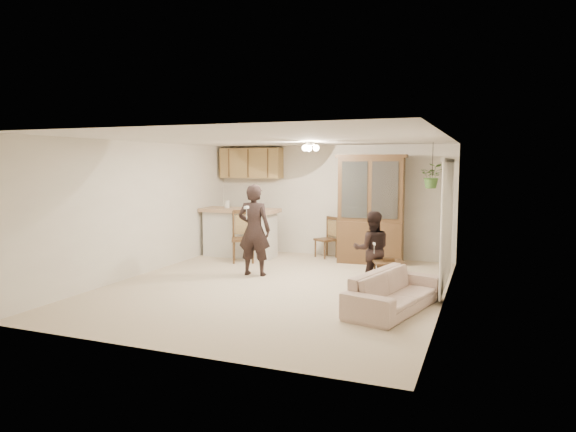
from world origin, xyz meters
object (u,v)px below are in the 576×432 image
(adult, at_px, (254,228))
(chair_hutch_right, at_px, (367,249))
(chair_hutch_left, at_px, (326,246))
(child, at_px, (372,248))
(chair_bar, at_px, (243,248))
(sofa, at_px, (394,285))
(china_hutch, at_px, (371,210))
(side_table, at_px, (388,276))

(adult, bearing_deg, chair_hutch_right, -132.18)
(chair_hutch_left, bearing_deg, child, -22.67)
(chair_bar, distance_m, chair_hutch_right, 2.67)
(sofa, bearing_deg, chair_hutch_right, 33.54)
(child, relative_size, chair_hutch_left, 1.49)
(china_hutch, height_order, chair_hutch_right, china_hutch)
(side_table, bearing_deg, chair_hutch_right, 109.72)
(china_hutch, height_order, side_table, china_hutch)
(chair_hutch_left, xyz_separation_m, chair_hutch_right, (0.93, 0.00, 0.00))
(adult, distance_m, side_table, 2.69)
(side_table, relative_size, chair_hutch_left, 0.68)
(sofa, xyz_separation_m, side_table, (-0.26, 0.98, -0.10))
(china_hutch, height_order, chair_bar, china_hutch)
(side_table, distance_m, chair_hutch_left, 3.21)
(china_hutch, bearing_deg, side_table, -74.77)
(side_table, xyz_separation_m, chair_bar, (-3.36, 1.48, 0.04))
(child, distance_m, side_table, 0.57)
(sofa, distance_m, child, 1.38)
(child, relative_size, china_hutch, 0.59)
(side_table, height_order, chair_hutch_left, chair_hutch_left)
(sofa, distance_m, chair_hutch_right, 3.78)
(adult, bearing_deg, china_hutch, -137.38)
(child, height_order, chair_hutch_right, child)
(chair_bar, bearing_deg, side_table, -49.97)
(chair_bar, bearing_deg, china_hutch, -6.91)
(chair_hutch_left, bearing_deg, sofa, -24.96)
(side_table, height_order, chair_hutch_right, chair_hutch_right)
(sofa, xyz_separation_m, chair_hutch_right, (-1.20, 3.59, -0.11))
(chair_bar, relative_size, chair_hutch_right, 1.20)
(child, relative_size, chair_bar, 1.23)
(sofa, xyz_separation_m, chair_hutch_left, (-2.13, 3.59, -0.11))
(adult, height_order, chair_hutch_right, adult)
(child, xyz_separation_m, china_hutch, (-0.49, 2.13, 0.45))
(sofa, xyz_separation_m, chair_bar, (-3.62, 2.45, -0.06))
(chair_bar, bearing_deg, child, -48.52)
(adult, height_order, chair_hutch_left, adult)
(sofa, relative_size, chair_hutch_right, 2.05)
(child, bearing_deg, chair_hutch_right, -94.13)
(chair_hutch_left, distance_m, chair_hutch_right, 0.93)
(adult, distance_m, china_hutch, 2.67)
(chair_bar, bearing_deg, adult, -81.07)
(child, xyz_separation_m, side_table, (0.32, -0.23, -0.41))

